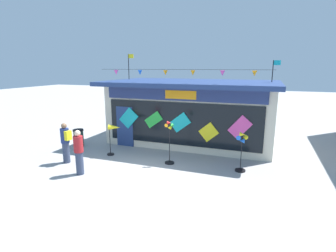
% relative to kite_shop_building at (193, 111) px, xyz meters
% --- Properties ---
extents(ground_plane, '(80.00, 80.00, 0.00)m').
position_rel_kite_shop_building_xyz_m(ground_plane, '(-0.80, -5.41, -1.63)').
color(ground_plane, '#9E9B99').
extents(kite_shop_building, '(8.47, 5.16, 4.61)m').
position_rel_kite_shop_building_xyz_m(kite_shop_building, '(0.00, 0.00, 0.00)').
color(kite_shop_building, beige).
rests_on(kite_shop_building, ground_plane).
extents(wind_spinner_far_left, '(0.70, 0.36, 1.43)m').
position_rel_kite_shop_building_xyz_m(wind_spinner_far_left, '(-2.62, -3.63, -0.54)').
color(wind_spinner_far_left, black).
rests_on(wind_spinner_far_left, ground_plane).
extents(wind_spinner_left, '(0.38, 0.38, 1.80)m').
position_rel_kite_shop_building_xyz_m(wind_spinner_left, '(0.05, -3.74, -0.67)').
color(wind_spinner_left, black).
rests_on(wind_spinner_left, ground_plane).
extents(wind_spinner_center_left, '(0.42, 0.40, 1.55)m').
position_rel_kite_shop_building_xyz_m(wind_spinner_center_left, '(2.87, -3.58, -0.66)').
color(wind_spinner_center_left, black).
rests_on(wind_spinner_center_left, ground_plane).
extents(person_near_camera, '(0.47, 0.34, 1.68)m').
position_rel_kite_shop_building_xyz_m(person_near_camera, '(-3.99, -5.11, -0.74)').
color(person_near_camera, '#333D56').
rests_on(person_near_camera, ground_plane).
extents(person_mid_plaza, '(0.34, 0.34, 1.68)m').
position_rel_kite_shop_building_xyz_m(person_mid_plaza, '(-2.68, -5.92, -0.77)').
color(person_mid_plaza, '#333D56').
rests_on(person_mid_plaza, ground_plane).
extents(trash_bin, '(0.52, 0.52, 0.87)m').
position_rel_kite_shop_building_xyz_m(trash_bin, '(-5.06, -3.01, -1.19)').
color(trash_bin, '#2D4238').
rests_on(trash_bin, ground_plane).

